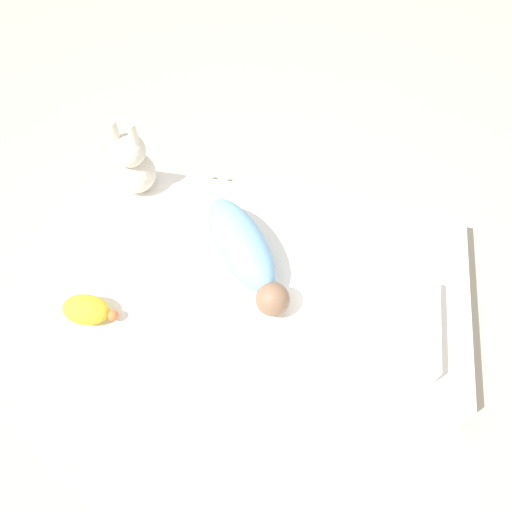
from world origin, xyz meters
TOP-DOWN VIEW (x-y plane):
  - ground_plane at (0.00, 0.00)m, footprint 12.00×12.00m
  - bed_mattress at (0.00, 0.00)m, footprint 1.41×0.78m
  - swaddled_baby at (-0.10, 0.02)m, footprint 0.40×0.47m
  - pillow at (0.38, -0.16)m, footprint 0.39×0.33m
  - bunny_plush at (-0.59, 0.30)m, footprint 0.16×0.16m
  - turtle_plush at (-0.58, -0.29)m, footprint 0.19×0.11m

SIDE VIEW (x-z plane):
  - ground_plane at x=0.00m, z-range 0.00..0.00m
  - bed_mattress at x=0.00m, z-range 0.00..0.19m
  - turtle_plush at x=-0.58m, z-range 0.19..0.28m
  - pillow at x=0.38m, z-range 0.19..0.29m
  - swaddled_baby at x=-0.10m, z-range 0.19..0.36m
  - bunny_plush at x=-0.59m, z-range 0.15..0.49m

